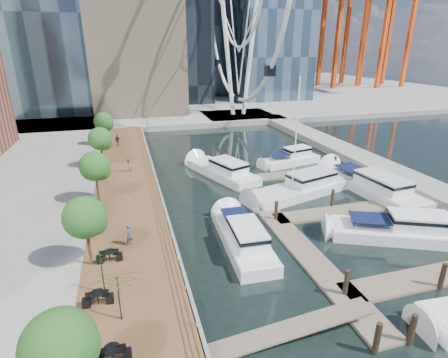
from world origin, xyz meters
TOP-DOWN VIEW (x-y plane):
  - ground at (0.00, 0.00)m, footprint 520.00×520.00m
  - boardwalk at (-9.00, 15.00)m, footprint 6.00×60.00m
  - seawall at (-6.00, 15.00)m, footprint 0.25×60.00m
  - land_far at (0.00, 102.00)m, footprint 200.00×114.00m
  - breakwater at (20.00, 20.00)m, footprint 4.00×60.00m
  - pier at (14.00, 52.00)m, footprint 14.00×12.00m
  - railing at (-6.10, 15.00)m, footprint 0.10×60.00m
  - floating_docks at (7.97, 9.98)m, footprint 16.00×34.00m
  - port_cranes at (67.67, 95.67)m, footprint 40.00×52.00m
  - street_trees at (-11.40, 14.00)m, footprint 2.60×42.60m
  - cafe_tables at (-10.40, -2.00)m, footprint 2.50×13.70m
  - yacht_foreground at (11.02, 2.74)m, footprint 11.47×7.41m
  - pedestrian_near at (-8.97, 5.70)m, footprint 0.67×0.67m
  - pedestrian_mid at (-8.64, 21.46)m, footprint 0.67×0.80m
  - pedestrian_far at (-9.76, 33.08)m, footprint 1.05×0.72m
  - moored_yachts at (7.71, 12.08)m, footprint 20.06×33.32m
  - cafe_seating at (-9.96, -2.17)m, footprint 4.56×11.22m

SIDE VIEW (x-z plane):
  - ground at x=0.00m, z-range 0.00..0.00m
  - yacht_foreground at x=11.02m, z-range -1.07..1.07m
  - moored_yachts at x=7.71m, z-range -5.75..5.75m
  - floating_docks at x=7.97m, z-range -0.81..1.79m
  - boardwalk at x=-9.00m, z-range 0.00..1.00m
  - seawall at x=-6.00m, z-range 0.00..1.00m
  - land_far at x=0.00m, z-range 0.00..1.00m
  - breakwater at x=20.00m, z-range 0.00..1.00m
  - pier at x=14.00m, z-range 0.00..1.00m
  - cafe_tables at x=-10.40m, z-range 1.00..1.74m
  - railing at x=-6.10m, z-range 1.00..2.05m
  - pedestrian_mid at x=-8.64m, z-range 1.00..2.48m
  - pedestrian_near at x=-8.97m, z-range 1.00..2.56m
  - pedestrian_far at x=-9.76m, z-range 1.00..2.66m
  - cafe_seating at x=-9.96m, z-range 0.95..3.57m
  - street_trees at x=-11.40m, z-range 1.99..6.59m
  - port_cranes at x=67.67m, z-range 1.00..39.00m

